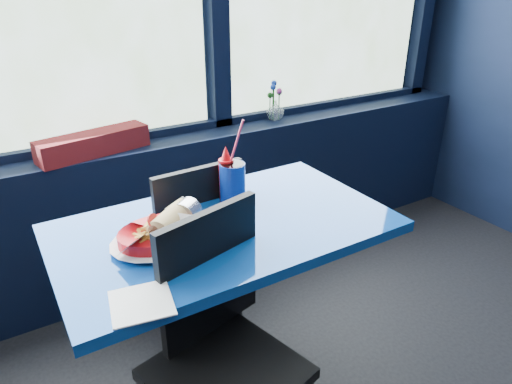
% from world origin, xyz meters
% --- Properties ---
extents(window_sill, '(5.00, 0.26, 0.80)m').
position_xyz_m(window_sill, '(0.00, 2.87, 0.40)').
color(window_sill, black).
rests_on(window_sill, ground).
extents(near_table, '(1.20, 0.70, 0.75)m').
position_xyz_m(near_table, '(0.30, 2.00, 0.57)').
color(near_table, black).
rests_on(near_table, ground).
extents(chair_near_front, '(0.50, 0.50, 0.91)m').
position_xyz_m(chair_near_front, '(0.13, 1.72, 0.53)').
color(chair_near_front, black).
rests_on(chair_near_front, ground).
extents(chair_near_back, '(0.42, 0.43, 0.89)m').
position_xyz_m(chair_near_back, '(0.30, 2.32, 0.51)').
color(chair_near_back, black).
rests_on(chair_near_back, ground).
extents(planter_box, '(0.53, 0.23, 0.10)m').
position_xyz_m(planter_box, '(0.05, 2.84, 0.85)').
color(planter_box, maroon).
rests_on(planter_box, window_sill).
extents(flower_vase, '(0.12, 0.12, 0.23)m').
position_xyz_m(flower_vase, '(1.10, 2.88, 0.87)').
color(flower_vase, silver).
rests_on(flower_vase, window_sill).
extents(food_basket, '(0.34, 0.34, 0.11)m').
position_xyz_m(food_basket, '(0.06, 1.99, 0.79)').
color(food_basket, red).
rests_on(food_basket, near_table).
extents(ketchup_bottle, '(0.06, 0.06, 0.22)m').
position_xyz_m(ketchup_bottle, '(0.40, 2.17, 0.85)').
color(ketchup_bottle, red).
rests_on(ketchup_bottle, near_table).
extents(soda_cup, '(0.10, 0.10, 0.34)m').
position_xyz_m(soda_cup, '(0.41, 2.14, 0.83)').
color(soda_cup, navy).
rests_on(soda_cup, near_table).
extents(napkin, '(0.19, 0.19, 0.00)m').
position_xyz_m(napkin, '(-0.10, 1.72, 0.75)').
color(napkin, white).
rests_on(napkin, near_table).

